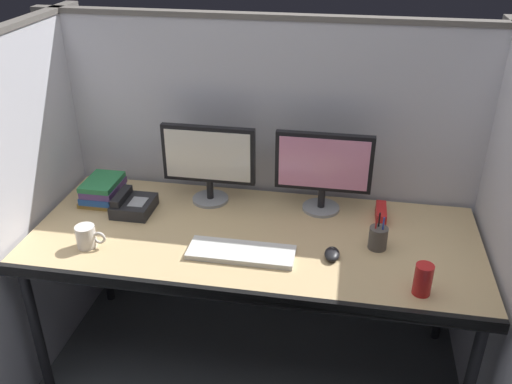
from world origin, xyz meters
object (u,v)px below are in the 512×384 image
object	(u,v)px
desk_phone	(133,205)
red_stapler	(381,214)
keyboard_main	(241,252)
pen_cup	(378,238)
soda_can	(423,279)
monitor_left	(209,159)
desk	(253,246)
coffee_mug	(87,237)
book_stack	(103,190)
computer_mouse	(332,254)
monitor_right	(323,167)

from	to	relation	value
desk_phone	red_stapler	size ratio (longest dim) A/B	1.27
keyboard_main	pen_cup	distance (m)	0.56
soda_can	desk_phone	distance (m)	1.30
monitor_left	keyboard_main	size ratio (longest dim) A/B	1.00
monitor_left	desk	bearing A→B (deg)	-46.53
coffee_mug	red_stapler	xyz separation A→B (m)	(1.19, 0.43, -0.02)
desk_phone	pen_cup	distance (m)	1.10
desk	book_stack	distance (m)	0.79
monitor_left	red_stapler	distance (m)	0.81
keyboard_main	book_stack	world-z (taller)	book_stack
soda_can	book_stack	distance (m)	1.50
monitor_left	computer_mouse	world-z (taller)	monitor_left
monitor_right	computer_mouse	world-z (taller)	monitor_right
monitor_left	pen_cup	bearing A→B (deg)	-19.16
monitor_right	coffee_mug	xyz separation A→B (m)	(-0.92, -0.48, -0.17)
soda_can	desk_phone	size ratio (longest dim) A/B	0.64
monitor_right	coffee_mug	bearing A→B (deg)	-152.71
soda_can	book_stack	xyz separation A→B (m)	(-1.42, 0.46, -0.01)
keyboard_main	pen_cup	size ratio (longest dim) A/B	2.74
desk_phone	pen_cup	world-z (taller)	pen_cup
keyboard_main	desk_phone	xyz separation A→B (m)	(-0.56, 0.25, 0.02)
monitor_left	book_stack	size ratio (longest dim) A/B	1.98
red_stapler	desk_phone	bearing A→B (deg)	-173.37
monitor_left	keyboard_main	distance (m)	0.52
desk	pen_cup	xyz separation A→B (m)	(0.51, 0.00, 0.10)
red_stapler	computer_mouse	bearing A→B (deg)	-120.18
monitor_left	monitor_right	xyz separation A→B (m)	(0.52, 0.01, 0.00)
keyboard_main	computer_mouse	size ratio (longest dim) A/B	4.48
coffee_mug	red_stapler	world-z (taller)	coffee_mug
coffee_mug	desk_phone	size ratio (longest dim) A/B	0.66
computer_mouse	soda_can	distance (m)	0.37
monitor_left	coffee_mug	xyz separation A→B (m)	(-0.40, -0.47, -0.17)
keyboard_main	computer_mouse	bearing A→B (deg)	6.94
soda_can	red_stapler	world-z (taller)	soda_can
desk	soda_can	xyz separation A→B (m)	(0.67, -0.27, 0.11)
monitor_left	soda_can	world-z (taller)	monitor_left
red_stapler	desk	bearing A→B (deg)	-155.86
pen_cup	red_stapler	xyz separation A→B (m)	(0.02, 0.24, -0.02)
monitor_right	soda_can	distance (m)	0.70
keyboard_main	desk_phone	bearing A→B (deg)	155.50
computer_mouse	red_stapler	size ratio (longest dim) A/B	0.64
desk	desk_phone	distance (m)	0.60
desk_phone	book_stack	bearing A→B (deg)	156.34
monitor_left	soda_can	bearing A→B (deg)	-30.24
pen_cup	desk_phone	bearing A→B (deg)	174.45
monitor_right	desk_phone	size ratio (longest dim) A/B	2.26
monitor_right	keyboard_main	bearing A→B (deg)	-124.28
computer_mouse	pen_cup	bearing A→B (deg)	30.09
red_stapler	monitor_left	bearing A→B (deg)	177.64
monitor_right	book_stack	xyz separation A→B (m)	(-1.02, -0.09, -0.16)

